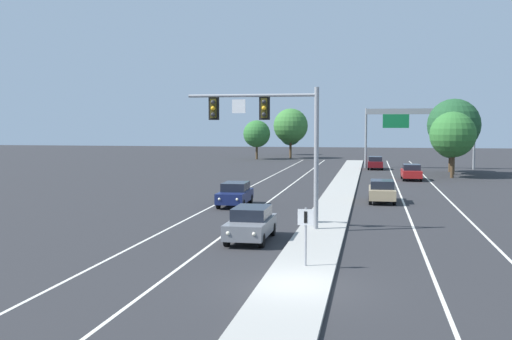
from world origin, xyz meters
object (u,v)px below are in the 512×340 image
object	(u,v)px
car_receding_red	(411,172)
tree_far_left_b	(290,135)
car_receding_tan	(382,191)
highway_sign_gantry	(420,119)
tree_far_right_b	(453,135)
median_sign_post	(306,228)
tree_far_left_c	(291,126)
car_oncoming_navy	(235,194)
tree_far_right_a	(451,143)
tree_far_right_c	(454,125)
tree_far_left_a	(257,134)
overhead_signal_mast	(274,128)
car_receding_darkred	(375,163)
car_oncoming_grey	(251,223)

from	to	relation	value
car_receding_red	tree_far_left_b	size ratio (longest dim) A/B	0.81
car_receding_red	car_receding_tan	bearing A→B (deg)	-99.65
highway_sign_gantry	tree_far_right_b	bearing A→B (deg)	-79.48
median_sign_post	car_receding_red	world-z (taller)	median_sign_post
highway_sign_gantry	tree_far_right_b	xyz separation A→B (m)	(2.39, -12.88, -1.72)
tree_far_right_b	car_receding_tan	bearing A→B (deg)	-108.79
car_receding_red	tree_far_left_c	size ratio (longest dim) A/B	0.56
car_oncoming_navy	tree_far_right_a	size ratio (longest dim) A/B	0.87
median_sign_post	tree_far_right_c	xyz separation A→B (m)	(11.17, 47.41, 3.83)
tree_far_left_c	tree_far_right_c	size ratio (longest dim) A/B	0.97
car_receding_red	tree_far_right_a	xyz separation A→B (m)	(5.09, 11.88, 2.55)
tree_far_left_a	car_receding_tan	bearing A→B (deg)	-70.13
car_oncoming_navy	car_receding_red	distance (m)	25.55
car_oncoming_navy	highway_sign_gantry	distance (m)	41.49
overhead_signal_mast	tree_far_left_b	size ratio (longest dim) A/B	1.30
tree_far_right_c	tree_far_left_a	size ratio (longest dim) A/B	1.35
tree_far_right_c	tree_far_left_b	xyz separation A→B (m)	(-23.33, 40.53, -1.80)
car_receding_red	tree_far_right_b	bearing A→B (deg)	38.78
car_receding_darkred	tree_far_right_b	size ratio (longest dim) A/B	0.66
car_oncoming_navy	car_oncoming_grey	bearing A→B (deg)	-73.94
median_sign_post	tree_far_left_a	xyz separation A→B (m)	(-15.48, 72.67, 2.44)
tree_far_right_c	tree_far_right_b	xyz separation A→B (m)	(-0.65, -4.53, -0.98)
overhead_signal_mast	tree_far_left_a	size ratio (longest dim) A/B	1.17
car_oncoming_navy	tree_far_left_c	size ratio (longest dim) A/B	0.56
highway_sign_gantry	car_oncoming_navy	bearing A→B (deg)	-110.98
median_sign_post	tree_far_right_a	xyz separation A→B (m)	(11.33, 51.33, 1.79)
tree_far_right_b	tree_far_left_a	size ratio (longest dim) A/B	1.10
car_receding_darkred	highway_sign_gantry	xyz separation A→B (m)	(5.31, 1.96, 5.34)
overhead_signal_mast	tree_far_right_a	bearing A→B (deg)	72.14
median_sign_post	car_oncoming_navy	world-z (taller)	median_sign_post
tree_far_right_b	median_sign_post	bearing A→B (deg)	-103.79
tree_far_right_c	tree_far_right_b	distance (m)	4.68
car_receding_red	car_receding_darkred	xyz separation A→B (m)	(-3.42, 14.37, 0.00)
car_receding_darkred	tree_far_left_b	bearing A→B (deg)	113.70
overhead_signal_mast	tree_far_right_b	bearing A→B (deg)	69.31
tree_far_left_b	tree_far_right_a	bearing A→B (deg)	-57.32
car_oncoming_grey	highway_sign_gantry	size ratio (longest dim) A/B	0.34
tree_far_left_c	tree_far_right_a	xyz separation A→B (m)	(21.92, -25.06, -1.91)
highway_sign_gantry	overhead_signal_mast	bearing A→B (deg)	-102.66
overhead_signal_mast	tree_far_right_c	size ratio (longest dim) A/B	0.87
car_receding_tan	tree_far_left_c	size ratio (longest dim) A/B	0.55
car_oncoming_grey	tree_far_right_c	distance (m)	44.65
tree_far_left_c	car_receding_red	bearing A→B (deg)	-65.50
tree_far_right_a	tree_far_left_b	bearing A→B (deg)	122.68
median_sign_post	highway_sign_gantry	bearing A→B (deg)	81.70
tree_far_right_c	tree_far_left_b	size ratio (longest dim) A/B	1.49
tree_far_right_a	tree_far_left_a	world-z (taller)	tree_far_left_a
median_sign_post	car_receding_red	size ratio (longest dim) A/B	0.49
tree_far_left_c	tree_far_left_a	size ratio (longest dim) A/B	1.31
car_receding_darkred	tree_far_right_b	distance (m)	13.85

